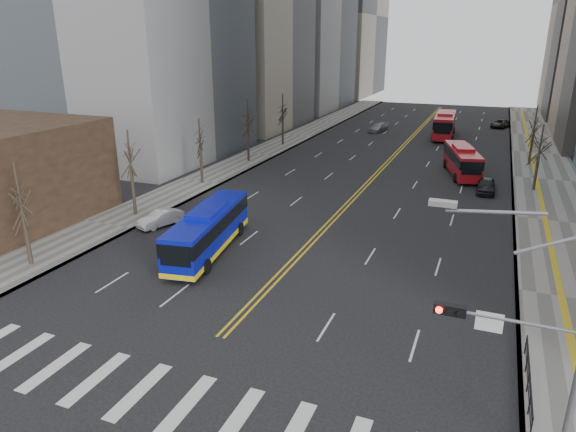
{
  "coord_description": "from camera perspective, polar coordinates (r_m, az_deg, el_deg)",
  "views": [
    {
      "loc": [
        11.66,
        -14.68,
        14.39
      ],
      "look_at": [
        1.46,
        10.65,
        4.92
      ],
      "focal_mm": 32.0,
      "sensor_mm": 36.0,
      "label": 1
    }
  ],
  "objects": [
    {
      "name": "ground",
      "position": [
        23.63,
        -13.81,
        -19.03
      ],
      "size": [
        220.0,
        220.0,
        0.0
      ],
      "primitive_type": "plane",
      "color": "black"
    },
    {
      "name": "crosswalk",
      "position": [
        23.63,
        -13.81,
        -19.02
      ],
      "size": [
        26.7,
        4.0,
        0.01
      ],
      "color": "silver",
      "rests_on": "ground"
    },
    {
      "name": "blue_bus",
      "position": [
        36.55,
        -8.83,
        -1.41
      ],
      "size": [
        4.15,
        11.36,
        3.26
      ],
      "color": "#0B13A8",
      "rests_on": "ground"
    },
    {
      "name": "pedestrian_railing",
      "position": [
        24.87,
        25.19,
        -16.0
      ],
      "size": [
        0.06,
        6.06,
        1.02
      ],
      "color": "black",
      "rests_on": "sidewalk_right"
    },
    {
      "name": "red_bus_near",
      "position": [
        60.03,
        18.77,
        6.02
      ],
      "size": [
        4.9,
        10.46,
        3.26
      ],
      "color": "#A61119",
      "rests_on": "ground"
    },
    {
      "name": "sidewalk_right",
      "position": [
        61.65,
        26.77,
        3.63
      ],
      "size": [
        7.0,
        130.0,
        0.15
      ],
      "primitive_type": "cube",
      "color": "slate",
      "rests_on": "ground"
    },
    {
      "name": "car_silver",
      "position": [
        86.02,
        9.99,
        9.66
      ],
      "size": [
        2.94,
        4.88,
        1.32
      ],
      "primitive_type": "imported",
      "rotation": [
        0.0,
        0.0,
        -0.25
      ],
      "color": "gray",
      "rests_on": "ground"
    },
    {
      "name": "car_dark_far",
      "position": [
        95.85,
        22.53,
        9.47
      ],
      "size": [
        3.48,
        5.31,
        1.36
      ],
      "primitive_type": "imported",
      "rotation": [
        0.0,
        0.0,
        -0.27
      ],
      "color": "black",
      "rests_on": "ground"
    },
    {
      "name": "signal_mast",
      "position": [
        19.32,
        25.71,
        -12.54
      ],
      "size": [
        5.37,
        0.37,
        9.39
      ],
      "color": "gray",
      "rests_on": "ground"
    },
    {
      "name": "street_trees",
      "position": [
        53.56,
        1.0,
        8.89
      ],
      "size": [
        35.2,
        47.2,
        7.6
      ],
      "color": "#2C241B",
      "rests_on": "ground"
    },
    {
      "name": "car_dark_mid",
      "position": [
        54.08,
        21.15,
        3.18
      ],
      "size": [
        1.73,
        4.26,
        1.45
      ],
      "primitive_type": "imported",
      "rotation": [
        0.0,
        0.0,
        0.01
      ],
      "color": "black",
      "rests_on": "ground"
    },
    {
      "name": "sidewalk_left",
      "position": [
        67.52,
        -3.27,
        6.86
      ],
      "size": [
        5.0,
        130.0,
        0.15
      ],
      "primitive_type": "cube",
      "color": "slate",
      "rests_on": "ground"
    },
    {
      "name": "centerline",
      "position": [
        72.1,
        12.28,
        7.18
      ],
      "size": [
        0.55,
        100.0,
        0.01
      ],
      "color": "gold",
      "rests_on": "ground"
    },
    {
      "name": "red_bus_far",
      "position": [
        83.27,
        17.01,
        9.82
      ],
      "size": [
        3.44,
        12.13,
        3.79
      ],
      "color": "#A61119",
      "rests_on": "ground"
    },
    {
      "name": "car_white",
      "position": [
        42.7,
        -13.96,
        -0.24
      ],
      "size": [
        2.64,
        4.11,
        1.28
      ],
      "primitive_type": "imported",
      "rotation": [
        0.0,
        0.0,
        -0.36
      ],
      "color": "silver",
      "rests_on": "ground"
    }
  ]
}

